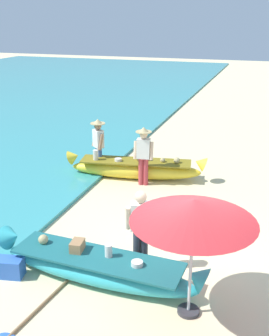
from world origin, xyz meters
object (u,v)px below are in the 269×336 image
person_vendor_assistant (98,142)px  paddle (33,314)px  person_vendor_hatted (143,152)px  patio_umbrella_large (194,211)px  boat_cyan_foreground (97,267)px  boat_yellow_midground (136,168)px  cooler_box (8,267)px  person_tourist_customer (141,226)px

person_vendor_assistant → paddle: person_vendor_assistant is taller
person_vendor_assistant → person_vendor_hatted: bearing=-17.2°
patio_umbrella_large → paddle: bearing=-159.9°
patio_umbrella_large → paddle: 3.09m
boat_cyan_foreground → boat_yellow_midground: (-0.94, 5.03, 0.02)m
person_vendor_hatted → cooler_box: bearing=-101.6°
cooler_box → paddle: cooler_box is taller
patio_umbrella_large → cooler_box: (-3.36, -0.07, -1.65)m
boat_yellow_midground → patio_umbrella_large: (2.70, -5.36, 1.53)m
boat_cyan_foreground → patio_umbrella_large: size_ratio=2.02×
boat_yellow_midground → patio_umbrella_large: 6.20m
person_vendor_assistant → cooler_box: size_ratio=3.04×
person_tourist_customer → paddle: 2.38m
boat_cyan_foreground → cooler_box: 1.66m
person_vendor_assistant → patio_umbrella_large: patio_umbrella_large is taller
boat_cyan_foreground → boat_yellow_midground: 5.11m
boat_cyan_foreground → paddle: bearing=-116.7°
person_tourist_customer → cooler_box: size_ratio=2.87×
boat_cyan_foreground → paddle: (-0.61, -1.20, -0.25)m
boat_yellow_midground → person_vendor_assistant: 1.38m
person_vendor_hatted → boat_cyan_foreground: bearing=-82.9°
boat_cyan_foreground → person_vendor_assistant: (-2.15, 5.10, 0.69)m
cooler_box → paddle: (1.00, -0.80, -0.15)m
boat_yellow_midground → person_vendor_hatted: size_ratio=2.46×
boat_yellow_midground → person_tourist_customer: bearing=-70.4°
patio_umbrella_large → boat_yellow_midground: bearing=116.7°
patio_umbrella_large → person_vendor_assistant: bearing=125.7°
person_vendor_hatted → cooler_box: (-1.03, -5.01, -0.79)m
person_vendor_hatted → person_vendor_assistant: size_ratio=1.00×
patio_umbrella_large → paddle: (-2.36, -0.87, -1.80)m
person_vendor_assistant → cooler_box: (0.55, -5.50, -0.79)m
person_vendor_hatted → person_tourist_customer: bearing=-73.2°
boat_cyan_foreground → person_vendor_assistant: size_ratio=2.43×
person_vendor_assistant → paddle: bearing=-76.2°
person_vendor_hatted → person_tourist_customer: size_ratio=1.06×
boat_yellow_midground → cooler_box: boat_yellow_midground is taller
boat_yellow_midground → paddle: bearing=-86.9°
boat_yellow_midground → patio_umbrella_large: patio_umbrella_large is taller
person_tourist_customer → paddle: (-1.23, -1.84, -0.87)m
person_vendor_assistant → patio_umbrella_large: size_ratio=0.83×
boat_yellow_midground → person_tourist_customer: (1.56, -4.38, 0.59)m
person_vendor_hatted → person_tourist_customer: 4.15m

